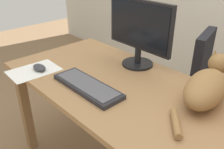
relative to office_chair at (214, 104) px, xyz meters
The scene contains 7 objects.
desk 0.77m from the office_chair, 103.73° to the right, with size 1.64×0.74×0.73m.
office_chair is the anchor object (origin of this frame).
monitor 0.81m from the office_chair, 129.30° to the right, with size 0.48×0.20×0.41m.
keyboard 1.00m from the office_chair, 111.99° to the right, with size 0.44×0.15×0.03m.
cat 0.68m from the office_chair, 75.19° to the right, with size 0.25×0.60×0.20m.
computer_mouse 1.25m from the office_chair, 127.37° to the right, with size 0.11×0.06×0.04m, color #333338.
paper_sheet 1.28m from the office_chair, 127.18° to the right, with size 0.21×0.30×0.00m, color white.
Camera 1 is at (0.74, -0.84, 1.40)m, focal length 38.97 mm.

